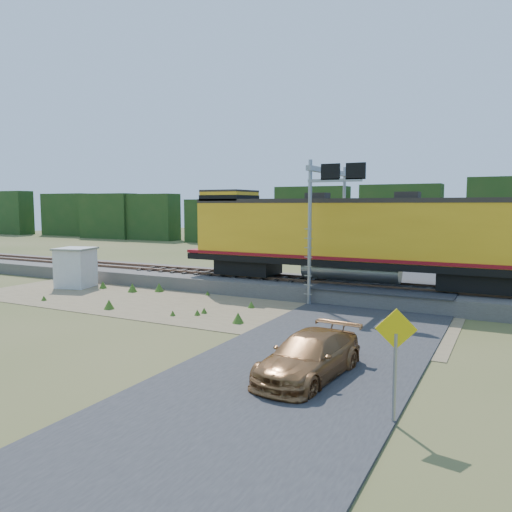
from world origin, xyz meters
The scene contains 12 objects.
ground centered at (0.00, 0.00, 0.00)m, with size 140.00×140.00×0.00m, color #475123.
ballast centered at (0.00, 6.00, 0.40)m, with size 70.00×5.00×0.80m, color slate.
rails centered at (0.00, 6.00, 0.88)m, with size 70.00×1.54×0.16m.
dirt_shoulder centered at (-2.00, 0.50, 0.01)m, with size 26.00×8.00×0.03m, color #8C7754.
road centered at (7.00, 0.74, 0.09)m, with size 7.00×66.00×0.86m.
tree_line_north centered at (0.00, 38.00, 3.07)m, with size 130.00×3.00×6.50m.
weed_clumps centered at (-3.50, 0.10, 0.00)m, with size 15.00×6.20×0.56m, color #3B631C, non-canonical shape.
locomotive centered at (4.64, 6.00, 3.43)m, with size 19.41×2.96×5.01m.
shed centered at (-11.16, 1.72, 1.24)m, with size 2.52×2.52×2.46m.
signal_gantry centered at (4.01, 5.33, 5.47)m, with size 2.90×6.20×7.31m.
road_sign centered at (10.44, -8.82, 1.73)m, with size 0.92×0.33×2.74m.
car centered at (7.55, -6.81, 0.66)m, with size 1.85×4.55×1.32m, color #986538.
Camera 1 is at (12.73, -20.20, 5.10)m, focal length 35.00 mm.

